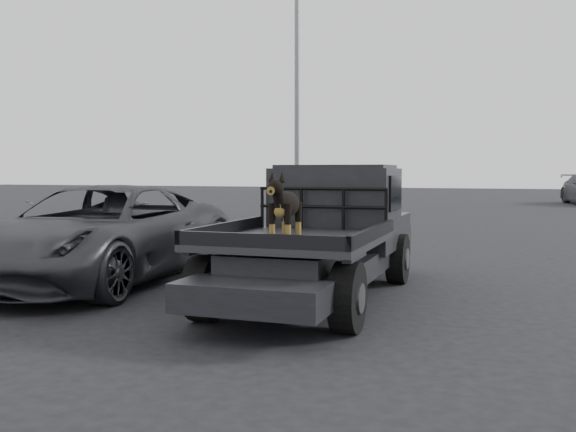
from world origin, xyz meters
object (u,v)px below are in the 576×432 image
(floodlight_near, at_px, (297,27))
(parked_suv, at_px, (100,233))
(dog, at_px, (286,210))
(flatbed_ute, at_px, (318,264))

(floodlight_near, bearing_deg, parked_suv, -83.75)
(dog, distance_m, parked_suv, 4.14)
(dog, xyz_separation_m, parked_suv, (-3.68, 1.83, -0.54))
(flatbed_ute, distance_m, parked_suv, 3.57)
(dog, relative_size, floodlight_near, 0.06)
(floodlight_near, bearing_deg, flatbed_ute, -70.67)
(flatbed_ute, height_order, floodlight_near, floodlight_near)
(dog, bearing_deg, flatbed_ute, 94.28)
(dog, bearing_deg, parked_suv, 153.51)
(dog, height_order, parked_suv, dog)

